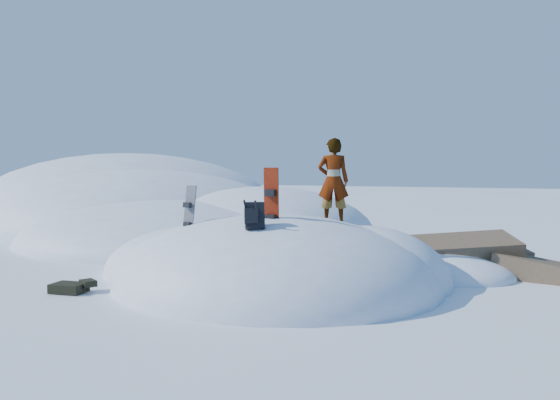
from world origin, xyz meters
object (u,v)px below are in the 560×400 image
at_px(snowboard_dark, 188,217).
at_px(backpack, 254,216).
at_px(person, 333,181).
at_px(snowboard_red, 271,208).

relative_size(snowboard_dark, backpack, 2.28).
bearing_deg(snowboard_dark, backpack, -9.31).
bearing_deg(person, snowboard_dark, 16.61).
xyz_separation_m(snowboard_red, person, (0.82, 1.54, 0.52)).
xyz_separation_m(snowboard_dark, backpack, (1.79, -0.60, 0.13)).
bearing_deg(backpack, snowboard_dark, 131.73).
height_order(snowboard_dark, person, person).
bearing_deg(person, backpack, 53.57).
xyz_separation_m(backpack, person, (0.84, 2.31, 0.62)).
bearing_deg(snowboard_red, snowboard_dark, -172.93).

